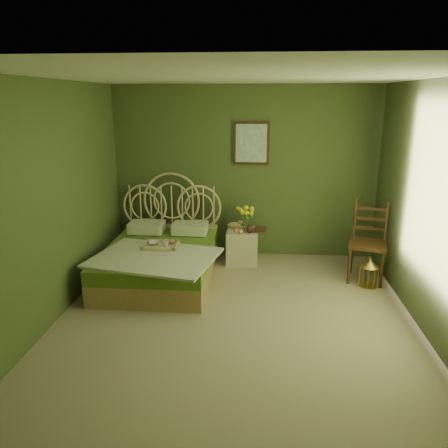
# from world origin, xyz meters

# --- Properties ---
(floor) EXTENTS (4.50, 4.50, 0.00)m
(floor) POSITION_xyz_m (0.00, 0.00, 0.00)
(floor) COLOR tan
(floor) RESTS_ON ground
(ceiling) EXTENTS (4.50, 4.50, 0.00)m
(ceiling) POSITION_xyz_m (0.00, 0.00, 2.60)
(ceiling) COLOR silver
(ceiling) RESTS_ON wall_back
(wall_back) EXTENTS (4.00, 0.00, 4.00)m
(wall_back) POSITION_xyz_m (0.00, 2.25, 1.30)
(wall_back) COLOR #485A2F
(wall_back) RESTS_ON floor
(wall_left) EXTENTS (0.00, 4.50, 4.50)m
(wall_left) POSITION_xyz_m (-2.00, 0.00, 1.30)
(wall_left) COLOR #485A2F
(wall_left) RESTS_ON floor
(wall_right) EXTENTS (0.00, 4.50, 4.50)m
(wall_right) POSITION_xyz_m (2.00, 0.00, 1.30)
(wall_right) COLOR #485A2F
(wall_right) RESTS_ON floor
(wall_art) EXTENTS (0.54, 0.04, 0.64)m
(wall_art) POSITION_xyz_m (0.10, 2.22, 1.75)
(wall_art) COLOR #36200E
(wall_art) RESTS_ON wall_back
(bed) EXTENTS (1.67, 2.12, 1.31)m
(bed) POSITION_xyz_m (-1.10, 1.14, 0.29)
(bed) COLOR tan
(bed) RESTS_ON floor
(nightstand) EXTENTS (0.46, 0.47, 0.93)m
(nightstand) POSITION_xyz_m (0.01, 1.85, 0.34)
(nightstand) COLOR beige
(nightstand) RESTS_ON floor
(chair) EXTENTS (0.59, 0.59, 1.08)m
(chair) POSITION_xyz_m (1.70, 1.39, 0.60)
(chair) COLOR #36200E
(chair) RESTS_ON floor
(birdcage) EXTENTS (0.25, 0.25, 0.37)m
(birdcage) POSITION_xyz_m (1.70, 1.09, 0.18)
(birdcage) COLOR gold
(birdcage) RESTS_ON floor
(book_lower) EXTENTS (0.17, 0.23, 0.02)m
(book_lower) POSITION_xyz_m (0.18, 1.85, 0.51)
(book_lower) COLOR #381E0F
(book_lower) RESTS_ON nightstand
(book_upper) EXTENTS (0.19, 0.25, 0.02)m
(book_upper) POSITION_xyz_m (0.18, 1.85, 0.53)
(book_upper) COLOR #472819
(book_upper) RESTS_ON nightstand
(cereal_bowl) EXTENTS (0.19, 0.19, 0.04)m
(cereal_bowl) POSITION_xyz_m (-1.16, 1.08, 0.53)
(cereal_bowl) COLOR white
(cereal_bowl) RESTS_ON bed
(coffee_cup) EXTENTS (0.11, 0.11, 0.08)m
(coffee_cup) POSITION_xyz_m (-0.98, 0.97, 0.55)
(coffee_cup) COLOR white
(coffee_cup) RESTS_ON bed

